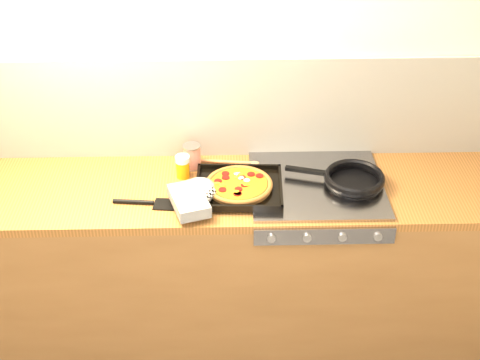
{
  "coord_description": "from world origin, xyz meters",
  "views": [
    {
      "loc": [
        0.04,
        -1.42,
        2.6
      ],
      "look_at": [
        0.1,
        1.08,
        0.95
      ],
      "focal_mm": 50.0,
      "sensor_mm": 36.0,
      "label": 1
    }
  ],
  "objects_px": {
    "frying_pan": "(353,179)",
    "juice_glass": "(183,166)",
    "pizza_on_tray": "(225,189)",
    "tomato_can": "(192,156)"
  },
  "relations": [
    {
      "from": "frying_pan",
      "to": "juice_glass",
      "type": "distance_m",
      "value": 0.78
    },
    {
      "from": "pizza_on_tray",
      "to": "tomato_can",
      "type": "xyz_separation_m",
      "value": [
        -0.15,
        0.25,
        0.02
      ]
    },
    {
      "from": "pizza_on_tray",
      "to": "juice_glass",
      "type": "relative_size",
      "value": 4.71
    },
    {
      "from": "pizza_on_tray",
      "to": "tomato_can",
      "type": "distance_m",
      "value": 0.3
    },
    {
      "from": "frying_pan",
      "to": "tomato_can",
      "type": "relative_size",
      "value": 4.01
    },
    {
      "from": "pizza_on_tray",
      "to": "juice_glass",
      "type": "xyz_separation_m",
      "value": [
        -0.19,
        0.17,
        0.01
      ]
    },
    {
      "from": "pizza_on_tray",
      "to": "tomato_can",
      "type": "relative_size",
      "value": 4.32
    },
    {
      "from": "juice_glass",
      "to": "tomato_can",
      "type": "bearing_deg",
      "value": 63.85
    },
    {
      "from": "juice_glass",
      "to": "pizza_on_tray",
      "type": "bearing_deg",
      "value": -41.09
    },
    {
      "from": "pizza_on_tray",
      "to": "frying_pan",
      "type": "distance_m",
      "value": 0.58
    }
  ]
}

